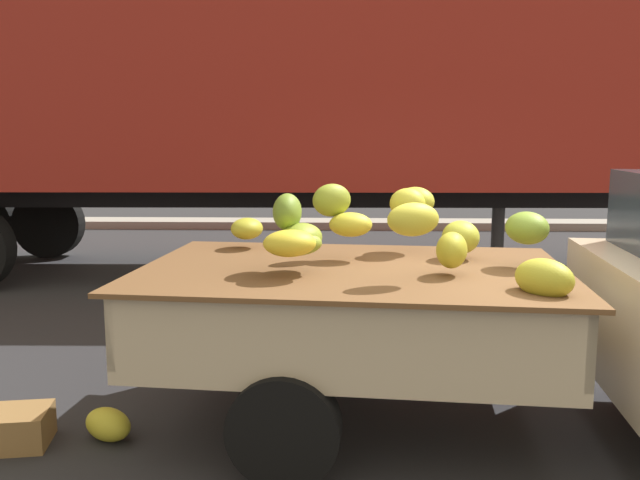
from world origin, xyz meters
name	(u,v)px	position (x,y,z in m)	size (l,w,h in m)	color
ground	(532,440)	(0.00, 0.00, 0.00)	(220.00, 220.00, 0.00)	#28282B
curb_strip	(399,224)	(0.00, 9.93, 0.08)	(80.00, 0.80, 0.16)	gray
semi_trailer	(258,91)	(-2.38, 5.24, 2.54)	(12.05, 2.83, 3.95)	maroon
fallen_banana_bunch_near_tailgate	(108,424)	(-2.73, -0.08, 0.10)	(0.35, 0.22, 0.21)	gold
produce_crate	(6,429)	(-3.34, -0.18, 0.11)	(0.52, 0.36, 0.23)	olive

